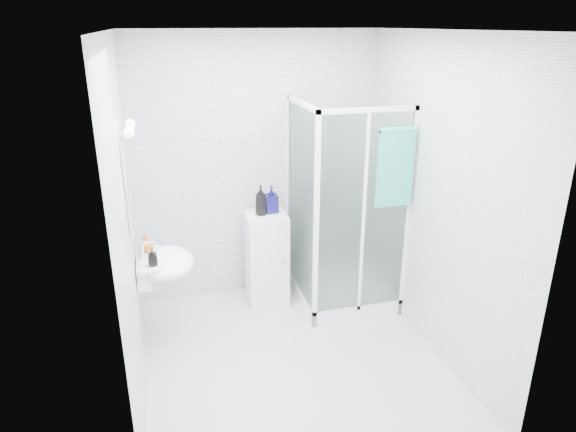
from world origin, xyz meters
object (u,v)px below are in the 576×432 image
object	(u,v)px
shampoo_bottle_a	(261,200)
wall_basin	(163,264)
storage_cabinet	(267,259)
hand_towel	(395,166)
shower_enclosure	(338,263)
soap_dispenser_orange	(146,243)
soap_dispenser_black	(153,257)
shampoo_bottle_b	(271,199)

from	to	relation	value
shampoo_bottle_a	wall_basin	bearing A→B (deg)	-149.41
storage_cabinet	hand_towel	distance (m)	1.57
shower_enclosure	wall_basin	size ratio (longest dim) A/B	3.57
shower_enclosure	soap_dispenser_orange	bearing A→B (deg)	-173.96
wall_basin	shampoo_bottle_a	size ratio (longest dim) A/B	1.94
shower_enclosure	soap_dispenser_black	world-z (taller)	shower_enclosure
shower_enclosure	shampoo_bottle_b	size ratio (longest dim) A/B	7.70
hand_towel	soap_dispenser_orange	bearing A→B (deg)	174.20
shower_enclosure	shampoo_bottle_b	xyz separation A→B (m)	(-0.60, 0.29, 0.61)
hand_towel	shampoo_bottle_a	distance (m)	1.30
shampoo_bottle_a	soap_dispenser_black	bearing A→B (deg)	-145.03
shampoo_bottle_a	storage_cabinet	bearing A→B (deg)	-5.38
shower_enclosure	shampoo_bottle_a	distance (m)	0.98
wall_basin	storage_cabinet	distance (m)	1.19
shower_enclosure	soap_dispenser_orange	distance (m)	1.85
wall_basin	storage_cabinet	world-z (taller)	wall_basin
wall_basin	soap_dispenser_black	bearing A→B (deg)	-115.06
storage_cabinet	shampoo_bottle_b	bearing A→B (deg)	39.06
shampoo_bottle_a	shampoo_bottle_b	world-z (taller)	shampoo_bottle_a
shower_enclosure	shampoo_bottle_a	xyz separation A→B (m)	(-0.71, 0.24, 0.63)
soap_dispenser_orange	soap_dispenser_black	world-z (taller)	soap_dispenser_orange
shampoo_bottle_b	soap_dispenser_orange	xyz separation A→B (m)	(-1.18, -0.48, -0.12)
storage_cabinet	shampoo_bottle_b	world-z (taller)	shampoo_bottle_b
wall_basin	soap_dispenser_orange	distance (m)	0.23
soap_dispenser_orange	soap_dispenser_black	bearing A→B (deg)	-80.48
soap_dispenser_orange	shower_enclosure	bearing A→B (deg)	6.04
shampoo_bottle_a	soap_dispenser_orange	xyz separation A→B (m)	(-1.07, -0.43, -0.14)
wall_basin	shampoo_bottle_a	world-z (taller)	shampoo_bottle_a
soap_dispenser_orange	hand_towel	bearing A→B (deg)	-5.80
shower_enclosure	shampoo_bottle_b	bearing A→B (deg)	154.09
wall_basin	soap_dispenser_black	world-z (taller)	soap_dispenser_black
shower_enclosure	soap_dispenser_orange	world-z (taller)	shower_enclosure
shampoo_bottle_b	soap_dispenser_black	xyz separation A→B (m)	(-1.13, -0.76, -0.12)
wall_basin	storage_cabinet	bearing A→B (deg)	29.19
wall_basin	hand_towel	bearing A→B (deg)	-2.45
wall_basin	storage_cabinet	size ratio (longest dim) A/B	0.60
shower_enclosure	storage_cabinet	size ratio (longest dim) A/B	2.15
shower_enclosure	storage_cabinet	distance (m)	0.70
storage_cabinet	shampoo_bottle_a	xyz separation A→B (m)	(-0.05, 0.00, 0.61)
soap_dispenser_black	shampoo_bottle_b	bearing A→B (deg)	33.81
shampoo_bottle_b	soap_dispenser_orange	distance (m)	1.28
shower_enclosure	wall_basin	world-z (taller)	shower_enclosure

